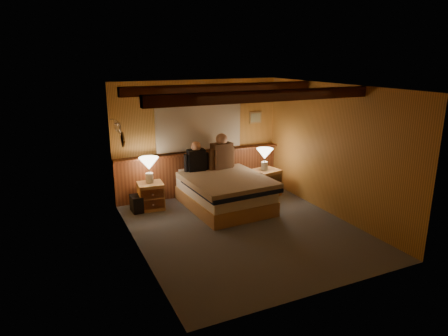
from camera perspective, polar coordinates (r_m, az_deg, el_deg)
floor at (r=6.93m, az=2.90°, el=-8.69°), size 4.20×4.20×0.00m
ceiling at (r=6.32m, az=3.20°, el=11.53°), size 4.20×4.20×0.00m
wall_back at (r=8.38m, az=-3.71°, el=4.28°), size 3.60×0.00×3.60m
wall_left at (r=5.92m, az=-12.54°, el=-0.94°), size 0.00×4.20×4.20m
wall_right at (r=7.52m, az=15.27°, el=2.40°), size 0.00×4.20×4.20m
wall_front at (r=4.86m, az=14.76°, el=-4.82°), size 3.60×0.00×3.60m
wainscot at (r=8.50m, az=-3.46°, el=-0.53°), size 3.60×0.23×0.94m
curtain_window at (r=8.26m, az=-3.57°, el=6.37°), size 2.18×0.09×1.11m
ceiling_beams at (r=6.46m, az=2.55°, el=10.83°), size 3.60×1.65×0.16m
coat_rail at (r=7.35m, az=-14.89°, el=5.86°), size 0.05×0.55×0.24m
framed_print at (r=8.88m, az=4.51°, el=7.19°), size 0.30×0.04×0.25m
bed at (r=7.74m, az=0.12°, el=-3.36°), size 1.53×1.92×0.63m
nightstand_left at (r=7.83m, az=-10.41°, el=-3.94°), size 0.51×0.46×0.52m
nightstand_right at (r=8.48m, az=6.02°, el=-2.07°), size 0.60×0.56×0.56m
lamp_left at (r=7.69m, az=-10.68°, el=0.41°), size 0.38×0.38×0.49m
lamp_right at (r=8.29m, az=5.84°, el=1.86°), size 0.35×0.35×0.46m
person_left at (r=8.00m, az=-3.97°, el=1.34°), size 0.51×0.23×0.62m
person_right at (r=8.16m, az=-0.34°, el=2.04°), size 0.61×0.30×0.75m
duffel_bag at (r=7.81m, az=-11.21°, el=-4.79°), size 0.53×0.33×0.38m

